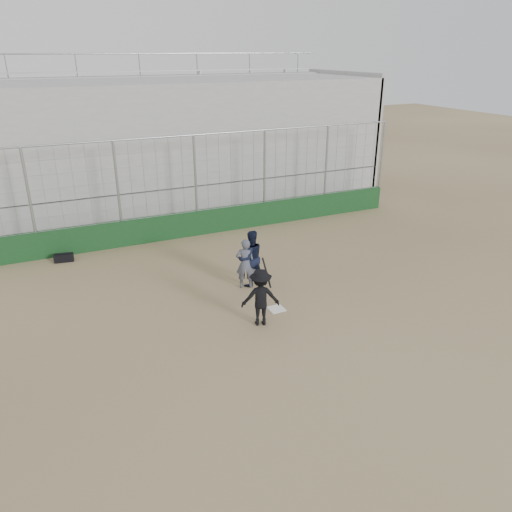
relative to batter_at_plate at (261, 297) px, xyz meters
name	(u,v)px	position (x,y,z in m)	size (l,w,h in m)	color
ground	(276,309)	(0.77, 0.54, -0.81)	(90.00, 90.00, 0.00)	brown
home_plate	(276,309)	(0.77, 0.54, -0.80)	(0.44, 0.44, 0.02)	white
backstop	(197,212)	(0.77, 7.54, 0.15)	(18.10, 0.25, 4.04)	#113516
bleachers	(161,143)	(0.77, 12.49, 2.11)	(20.25, 6.70, 6.98)	gray
batter_at_plate	(261,297)	(0.00, 0.00, 0.00)	(1.18, 0.90, 1.78)	black
catcher_crouched	(251,267)	(0.77, 2.32, -0.19)	(1.00, 0.85, 1.23)	black
umpire	(245,266)	(0.55, 2.25, -0.08)	(0.59, 0.39, 1.47)	#454A58
equipment_bag	(64,258)	(-4.47, 6.88, -0.67)	(0.69, 0.38, 0.32)	black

